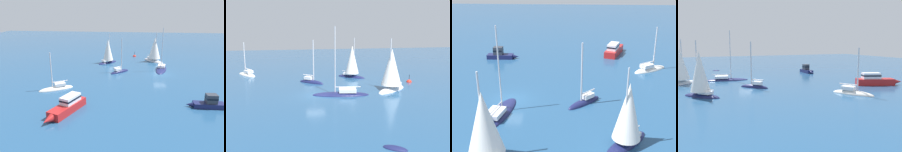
# 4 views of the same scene
# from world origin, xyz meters

# --- Properties ---
(ground_plane) EXTENTS (160.00, 160.00, 0.00)m
(ground_plane) POSITION_xyz_m (0.00, 0.00, 0.00)
(ground_plane) COLOR navy
(rib) EXTENTS (2.04, 1.82, 0.42)m
(rib) POSITION_xyz_m (3.88, -17.29, 0.00)
(rib) COLOR #191E4C
(rib) RESTS_ON ground
(yacht) EXTENTS (6.40, 5.50, 8.16)m
(yacht) POSITION_xyz_m (11.30, 0.63, 2.67)
(yacht) COLOR white
(yacht) RESTS_ON ground
(sloop) EXTENTS (4.27, 4.22, 7.72)m
(sloop) POSITION_xyz_m (0.38, 8.57, 0.21)
(sloop) COLOR #191E4C
(sloop) RESTS_ON ground
(ketch) EXTENTS (8.04, 3.55, 9.74)m
(ketch) POSITION_xyz_m (3.52, -0.48, 0.13)
(ketch) COLOR #191E4C
(ketch) RESTS_ON ground
(motor_cruiser) EXTENTS (1.54, 5.19, 1.96)m
(motor_cruiser) POSITION_xyz_m (-15.56, -5.04, 0.70)
(motor_cruiser) COLOR #191E4C
(motor_cruiser) RESTS_ON ground
(ketch_1) EXTENTS (4.57, 5.77, 6.93)m
(ketch_1) POSITION_xyz_m (-11.05, 18.38, 0.14)
(ketch_1) COLOR silver
(ketch_1) RESTS_ON ground
(launch) EXTENTS (7.67, 4.00, 2.07)m
(launch) POSITION_xyz_m (-19.10, 13.98, 0.82)
(launch) COLOR #B21E1E
(launch) RESTS_ON ground
(sloop_1) EXTENTS (5.14, 4.92, 7.80)m
(sloop_1) POSITION_xyz_m (8.41, 12.12, 2.66)
(sloop_1) COLOR #191E4C
(sloop_1) RESTS_ON ground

